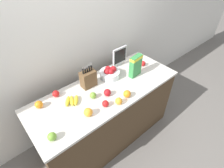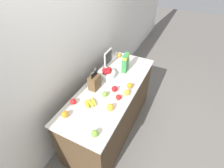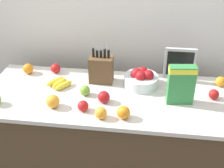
% 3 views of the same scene
% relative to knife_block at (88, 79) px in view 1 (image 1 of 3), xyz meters
% --- Properties ---
extents(ground_plane, '(14.00, 14.00, 0.00)m').
position_rel_knife_block_xyz_m(ground_plane, '(0.12, -0.18, -1.01)').
color(ground_plane, slate).
extents(wall_back, '(9.00, 0.06, 2.60)m').
position_rel_knife_block_xyz_m(wall_back, '(0.12, 0.38, 0.29)').
color(wall_back, silver).
rests_on(wall_back, ground_plane).
extents(counter, '(1.83, 0.70, 0.91)m').
position_rel_knife_block_xyz_m(counter, '(0.12, -0.18, -0.56)').
color(counter, '#4C3823').
rests_on(counter, ground_plane).
extents(knife_block, '(0.17, 0.11, 0.31)m').
position_rel_knife_block_xyz_m(knife_block, '(0.00, 0.00, 0.00)').
color(knife_block, brown).
rests_on(knife_block, counter).
extents(small_monitor, '(0.22, 0.03, 0.26)m').
position_rel_knife_block_xyz_m(small_monitor, '(0.57, 0.09, 0.04)').
color(small_monitor, '#B7B7BC').
rests_on(small_monitor, counter).
extents(cereal_box, '(0.18, 0.09, 0.27)m').
position_rel_knife_block_xyz_m(cereal_box, '(0.56, -0.21, 0.05)').
color(cereal_box, '#338442').
rests_on(cereal_box, counter).
extents(fruit_bowl, '(0.25, 0.25, 0.14)m').
position_rel_knife_block_xyz_m(fruit_bowl, '(0.30, -0.03, -0.05)').
color(fruit_bowl, silver).
rests_on(fruit_bowl, counter).
extents(banana_bunch, '(0.20, 0.19, 0.04)m').
position_rel_knife_block_xyz_m(banana_bunch, '(-0.29, -0.11, -0.08)').
color(banana_bunch, yellow).
rests_on(banana_bunch, counter).
extents(apple_rear, '(0.08, 0.08, 0.08)m').
position_rel_knife_block_xyz_m(apple_rear, '(0.06, -0.27, -0.06)').
color(apple_rear, '#A31419').
rests_on(apple_rear, counter).
extents(apple_middle, '(0.07, 0.07, 0.07)m').
position_rel_knife_block_xyz_m(apple_middle, '(-0.06, -0.38, -0.07)').
color(apple_middle, red).
rests_on(apple_middle, counter).
extents(apple_rightmost, '(0.08, 0.08, 0.08)m').
position_rel_knife_block_xyz_m(apple_rightmost, '(-0.38, 0.08, -0.07)').
color(apple_rightmost, red).
rests_on(apple_rightmost, counter).
extents(apple_by_knife_block, '(0.08, 0.08, 0.08)m').
position_rel_knife_block_xyz_m(apple_by_knife_block, '(-0.65, -0.39, -0.06)').
color(apple_by_knife_block, '#6B9E33').
rests_on(apple_by_knife_block, counter).
extents(apple_leftmost, '(0.07, 0.07, 0.07)m').
position_rel_knife_block_xyz_m(apple_leftmost, '(-0.08, -0.20, -0.07)').
color(apple_leftmost, '#6B9E33').
rests_on(apple_leftmost, counter).
extents(apple_near_bananas, '(0.07, 0.07, 0.07)m').
position_rel_knife_block_xyz_m(apple_near_bananas, '(0.80, -0.13, -0.07)').
color(apple_near_bananas, red).
rests_on(apple_near_bananas, counter).
extents(orange_by_cereal, '(0.09, 0.09, 0.09)m').
position_rel_knife_block_xyz_m(orange_by_cereal, '(-0.26, -0.37, -0.06)').
color(orange_by_cereal, orange).
rests_on(orange_by_cereal, counter).
extents(orange_back_center, '(0.07, 0.07, 0.07)m').
position_rel_knife_block_xyz_m(orange_back_center, '(0.87, 0.04, -0.07)').
color(orange_back_center, orange).
rests_on(orange_back_center, counter).
extents(orange_front_right, '(0.08, 0.08, 0.08)m').
position_rel_knife_block_xyz_m(orange_front_right, '(-0.58, 0.05, -0.06)').
color(orange_front_right, orange).
rests_on(orange_front_right, counter).
extents(orange_front_center, '(0.08, 0.08, 0.08)m').
position_rel_knife_block_xyz_m(orange_front_center, '(0.07, -0.45, -0.06)').
color(orange_front_center, orange).
rests_on(orange_front_center, counter).
extents(orange_mid_right, '(0.08, 0.08, 0.08)m').
position_rel_knife_block_xyz_m(orange_mid_right, '(0.21, -0.43, -0.06)').
color(orange_mid_right, orange).
rests_on(orange_mid_right, counter).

